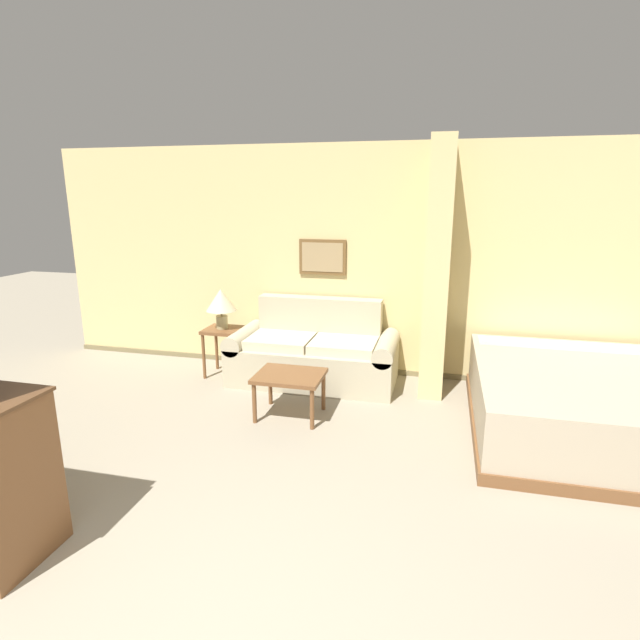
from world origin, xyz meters
The scene contains 7 objects.
wall_back centered at (0.00, 4.36, 1.29)m, with size 7.57×0.16×2.60m.
wall_partition_pillar centered at (0.86, 3.96, 1.30)m, with size 0.24×0.68×2.60m.
couch centered at (-0.43, 3.89, 0.32)m, with size 1.84×0.84×0.90m.
coffee_table centered at (-0.42, 2.93, 0.37)m, with size 0.63×0.52×0.42m.
side_table centered at (-1.50, 3.81, 0.45)m, with size 0.39×0.39×0.56m.
table_lamp centered at (-1.50, 3.81, 0.87)m, with size 0.34×0.34×0.46m.
bed centered at (2.13, 3.20, 0.29)m, with size 1.77×2.13×0.57m.
Camera 1 is at (0.90, -1.27, 2.05)m, focal length 28.00 mm.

